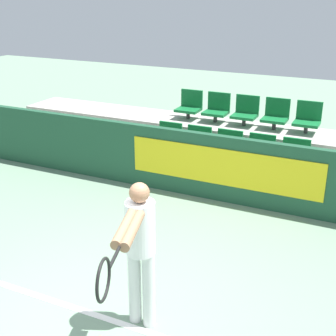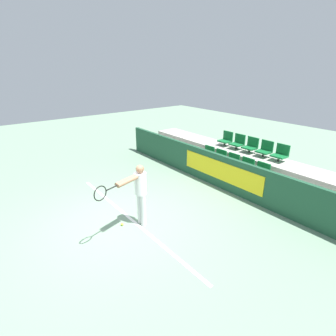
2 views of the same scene
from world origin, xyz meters
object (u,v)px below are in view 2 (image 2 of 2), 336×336
(stadium_chair_8, at_px, (265,149))
(stadium_chair_5, at_px, (226,139))
(stadium_chair_1, at_px, (219,158))
(stadium_chair_2, at_px, (232,162))
(stadium_chair_3, at_px, (246,167))
(stadium_chair_6, at_px, (238,142))
(stadium_chair_7, at_px, (251,146))
(tennis_ball, at_px, (122,224))
(stadium_chair_9, at_px, (281,154))
(stadium_chair_4, at_px, (261,172))
(tennis_player, at_px, (139,190))
(stadium_chair_0, at_px, (207,154))

(stadium_chair_8, bearing_deg, stadium_chair_5, 180.00)
(stadium_chair_1, xyz_separation_m, stadium_chair_2, (0.56, 0.00, 0.00))
(stadium_chair_3, distance_m, stadium_chair_6, 1.55)
(stadium_chair_8, bearing_deg, stadium_chair_7, 180.00)
(stadium_chair_2, distance_m, stadium_chair_6, 1.21)
(stadium_chair_3, distance_m, tennis_ball, 4.35)
(stadium_chair_8, xyz_separation_m, stadium_chair_9, (0.56, 0.00, 0.00))
(tennis_ball, bearing_deg, stadium_chair_4, 77.11)
(stadium_chair_6, height_order, stadium_chair_9, same)
(stadium_chair_5, bearing_deg, tennis_player, -72.68)
(stadium_chair_5, distance_m, stadium_chair_9, 2.25)
(stadium_chair_2, relative_size, tennis_ball, 8.23)
(stadium_chair_4, height_order, stadium_chair_7, stadium_chair_7)
(stadium_chair_0, xyz_separation_m, stadium_chair_3, (1.69, 0.00, 0.00))
(stadium_chair_5, bearing_deg, tennis_ball, -76.42)
(stadium_chair_4, bearing_deg, stadium_chair_7, 138.73)
(stadium_chair_8, height_order, tennis_ball, stadium_chair_8)
(stadium_chair_2, relative_size, stadium_chair_9, 1.00)
(stadium_chair_0, distance_m, stadium_chair_6, 1.21)
(stadium_chair_2, bearing_deg, stadium_chair_1, 180.00)
(stadium_chair_0, height_order, stadium_chair_9, stadium_chair_9)
(stadium_chair_0, height_order, stadium_chair_6, stadium_chair_6)
(stadium_chair_0, bearing_deg, tennis_ball, -73.44)
(stadium_chair_1, xyz_separation_m, stadium_chair_9, (1.69, 0.99, 0.40))
(stadium_chair_2, bearing_deg, stadium_chair_6, 119.67)
(stadium_chair_1, bearing_deg, tennis_ball, -80.59)
(tennis_ball, bearing_deg, stadium_chair_6, 97.67)
(stadium_chair_6, bearing_deg, stadium_chair_7, 0.00)
(stadium_chair_1, distance_m, stadium_chair_4, 1.69)
(stadium_chair_1, relative_size, stadium_chair_3, 1.00)
(stadium_chair_5, distance_m, stadium_chair_7, 1.13)
(stadium_chair_7, distance_m, stadium_chair_8, 0.56)
(stadium_chair_0, height_order, stadium_chair_8, stadium_chair_8)
(stadium_chair_7, relative_size, stadium_chair_9, 1.00)
(stadium_chair_3, height_order, stadium_chair_5, stadium_chair_5)
(tennis_ball, bearing_deg, stadium_chair_1, 99.41)
(stadium_chair_4, height_order, stadium_chair_9, stadium_chair_9)
(stadium_chair_1, height_order, stadium_chair_7, stadium_chair_7)
(stadium_chair_3, bearing_deg, stadium_chair_4, 0.00)
(stadium_chair_2, xyz_separation_m, stadium_chair_6, (-0.56, 0.99, 0.40))
(stadium_chair_4, relative_size, tennis_player, 0.35)
(stadium_chair_0, relative_size, stadium_chair_2, 1.00)
(stadium_chair_4, height_order, stadium_chair_5, stadium_chair_5)
(stadium_chair_8, bearing_deg, stadium_chair_1, -138.73)
(stadium_chair_1, bearing_deg, stadium_chair_5, 119.67)
(stadium_chair_3, distance_m, stadium_chair_9, 1.21)
(stadium_chair_2, xyz_separation_m, stadium_chair_3, (0.56, 0.00, 0.00))
(stadium_chair_5, distance_m, stadium_chair_8, 1.69)
(stadium_chair_3, xyz_separation_m, stadium_chair_6, (-1.13, 0.99, 0.40))
(stadium_chair_0, relative_size, stadium_chair_3, 1.00)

